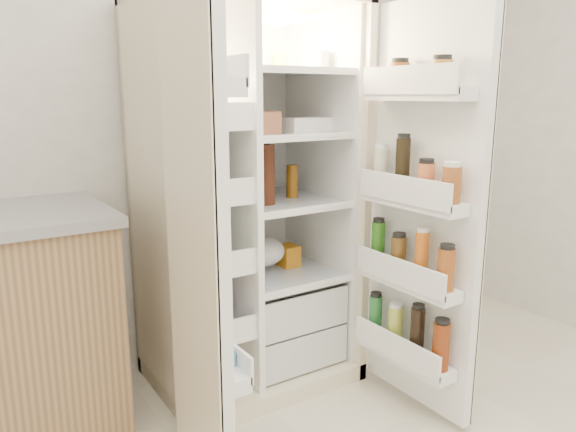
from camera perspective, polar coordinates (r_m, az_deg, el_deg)
wall_back at (r=2.84m, az=-9.86°, el=11.81°), size 4.00×0.02×2.70m
refrigerator at (r=2.65m, az=-4.46°, el=-1.34°), size 0.92×0.70×1.80m
freezer_door at (r=1.87m, az=-9.39°, el=-2.73°), size 0.15×0.40×1.72m
fridge_door at (r=2.36m, az=13.86°, el=-0.13°), size 0.17×0.58×1.72m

